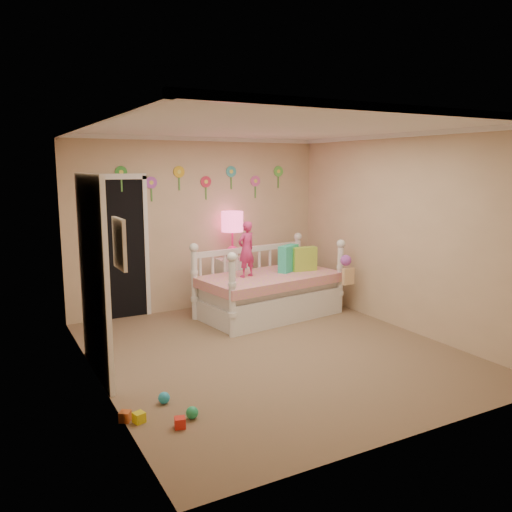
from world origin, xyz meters
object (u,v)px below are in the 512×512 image
child (246,249)px  nightstand (233,283)px  table_lamp (232,227)px  daybed (269,279)px

child → nightstand: 0.96m
nightstand → table_lamp: (0.00, 0.00, 0.87)m
nightstand → daybed: bearing=-70.3°
child → table_lamp: 0.76m
nightstand → table_lamp: table_lamp is taller
table_lamp → nightstand: bearing=180.0°
child → table_lamp: size_ratio=1.08×
daybed → nightstand: (-0.24, 0.72, -0.18)m
child → nightstand: child is taller
child → table_lamp: table_lamp is taller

